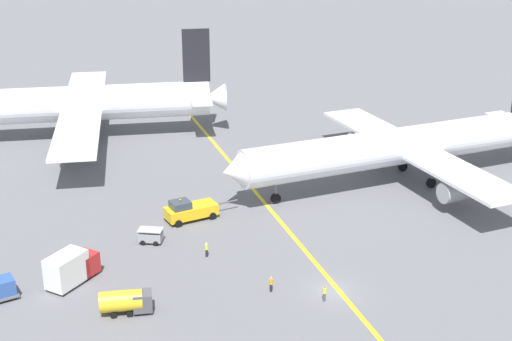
{
  "coord_description": "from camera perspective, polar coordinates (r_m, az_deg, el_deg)",
  "views": [
    {
      "loc": [
        -27.06,
        -58.27,
        37.46
      ],
      "look_at": [
        0.03,
        24.7,
        4.0
      ],
      "focal_mm": 51.09,
      "sensor_mm": 36.0,
      "label": 1
    }
  ],
  "objects": [
    {
      "name": "ground_crew_wing_walker_right",
      "position": [
        80.3,
        -3.89,
        -6.18
      ],
      "size": [
        0.36,
        0.36,
        1.7
      ],
      "color": "black",
      "rests_on": "ground"
    },
    {
      "name": "taxiway_stripe",
      "position": [
        82.67,
        3.63,
        -6.01
      ],
      "size": [
        0.82,
        120.0,
        0.01
      ],
      "primitive_type": "cube",
      "rotation": [
        0.0,
        0.0,
        0.0
      ],
      "color": "yellow",
      "rests_on": "ground"
    },
    {
      "name": "gse_baggage_cart_near_cluster",
      "position": [
        83.98,
        -8.24,
        -5.09
      ],
      "size": [
        3.14,
        2.59,
        1.71
      ],
      "color": "gray",
      "rests_on": "ground"
    },
    {
      "name": "airliner_being_pushed",
      "position": [
        100.79,
        11.37,
        1.87
      ],
      "size": [
        51.35,
        40.07,
        16.31
      ],
      "color": "white",
      "rests_on": "ground"
    },
    {
      "name": "ground_plane",
      "position": [
        74.37,
        5.97,
        -9.4
      ],
      "size": [
        600.0,
        600.0,
        0.0
      ],
      "primitive_type": "plane",
      "color": "slate"
    },
    {
      "name": "airliner_at_gate_left",
      "position": [
        120.68,
        -14.35,
        5.03
      ],
      "size": [
        50.96,
        49.83,
        17.15
      ],
      "color": "white",
      "rests_on": "ground"
    },
    {
      "name": "ground_crew_marshaller_foreground",
      "position": [
        73.58,
        1.19,
        -8.87
      ],
      "size": [
        0.36,
        0.36,
        1.64
      ],
      "color": "black",
      "rests_on": "ground"
    },
    {
      "name": "gse_catering_truck_tall",
      "position": [
        76.94,
        -14.25,
        -7.38
      ],
      "size": [
        5.92,
        5.73,
        3.5
      ],
      "color": "red",
      "rests_on": "ground"
    },
    {
      "name": "ground_crew_ramp_agent_by_cones",
      "position": [
        72.28,
        5.38,
        -9.53
      ],
      "size": [
        0.36,
        0.36,
        1.7
      ],
      "color": "#4C4C51",
      "rests_on": "ground"
    },
    {
      "name": "gse_fuel_bowser_stubby",
      "position": [
        70.9,
        -10.1,
        -10.02
      ],
      "size": [
        5.13,
        2.62,
        2.4
      ],
      "color": "gold",
      "rests_on": "ground"
    },
    {
      "name": "pushback_tug",
      "position": [
        89.04,
        -5.22,
        -3.1
      ],
      "size": [
        9.6,
        3.87,
        2.97
      ],
      "color": "gold",
      "rests_on": "ground"
    }
  ]
}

